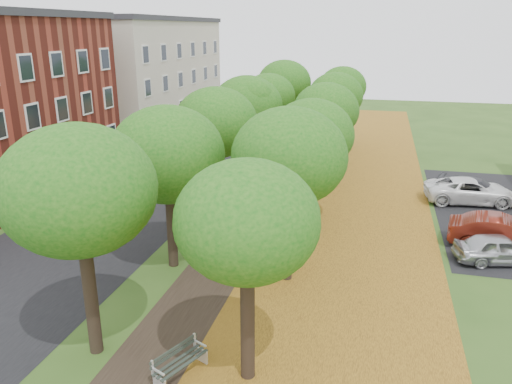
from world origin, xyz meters
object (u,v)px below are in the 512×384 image
Objects in this scene: bench at (179,362)px; car_white at (471,191)px; car_red at (502,234)px; car_grey at (476,190)px; car_silver at (500,249)px.

car_white reaches higher than bench.
car_red is 6.38m from car_white.
car_red is 0.91× the size of car_white.
car_red is at bearing 177.36° from car_white.
car_white is (-0.41, -0.59, 0.08)m from car_grey.
car_grey reaches higher than bench.
car_white is at bearing -13.49° from car_silver.
car_grey is (0.02, 6.96, -0.13)m from car_red.
car_grey is 0.72m from car_white.
car_grey is 0.85× the size of car_white.
bench is at bearing 145.14° from car_red.
bench is 20.58m from car_white.
car_white reaches higher than car_silver.
car_red reaches higher than car_grey.
car_silver is at bearing -166.00° from car_grey.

